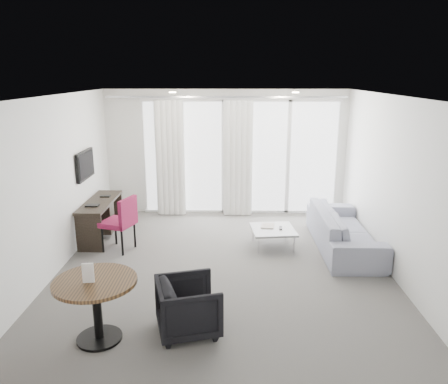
{
  "coord_description": "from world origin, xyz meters",
  "views": [
    {
      "loc": [
        0.11,
        -6.02,
        2.9
      ],
      "look_at": [
        0.0,
        0.6,
        1.1
      ],
      "focal_mm": 35.0,
      "sensor_mm": 36.0,
      "label": 1
    }
  ],
  "objects_px": {
    "coffee_table": "(273,238)",
    "round_table": "(97,310)",
    "desk_chair": "(118,223)",
    "tub_armchair": "(188,307)",
    "rattan_chair_a": "(266,182)",
    "rattan_chair_b": "(290,177)",
    "sofa": "(344,230)",
    "desk": "(101,219)"
  },
  "relations": [
    {
      "from": "coffee_table",
      "to": "round_table",
      "type": "bearing_deg",
      "value": -128.46
    },
    {
      "from": "coffee_table",
      "to": "desk_chair",
      "type": "bearing_deg",
      "value": -176.0
    },
    {
      "from": "tub_armchair",
      "to": "rattan_chair_a",
      "type": "distance_m",
      "value": 5.88
    },
    {
      "from": "tub_armchair",
      "to": "rattan_chair_b",
      "type": "relative_size",
      "value": 0.84
    },
    {
      "from": "coffee_table",
      "to": "sofa",
      "type": "height_order",
      "value": "sofa"
    },
    {
      "from": "sofa",
      "to": "rattan_chair_b",
      "type": "xyz_separation_m",
      "value": [
        -0.47,
        3.54,
        0.09
      ]
    },
    {
      "from": "desk_chair",
      "to": "tub_armchair",
      "type": "height_order",
      "value": "desk_chair"
    },
    {
      "from": "rattan_chair_a",
      "to": "coffee_table",
      "type": "bearing_deg",
      "value": -116.24
    },
    {
      "from": "coffee_table",
      "to": "desk",
      "type": "bearing_deg",
      "value": 172.74
    },
    {
      "from": "desk",
      "to": "round_table",
      "type": "height_order",
      "value": "round_table"
    },
    {
      "from": "round_table",
      "to": "tub_armchair",
      "type": "relative_size",
      "value": 1.31
    },
    {
      "from": "round_table",
      "to": "tub_armchair",
      "type": "height_order",
      "value": "round_table"
    },
    {
      "from": "sofa",
      "to": "desk",
      "type": "bearing_deg",
      "value": 84.29
    },
    {
      "from": "sofa",
      "to": "tub_armchair",
      "type": "bearing_deg",
      "value": 136.8
    },
    {
      "from": "round_table",
      "to": "rattan_chair_b",
      "type": "distance_m",
      "value": 6.93
    },
    {
      "from": "round_table",
      "to": "coffee_table",
      "type": "relative_size",
      "value": 1.26
    },
    {
      "from": "desk",
      "to": "rattan_chair_a",
      "type": "xyz_separation_m",
      "value": [
        3.2,
        2.74,
        0.04
      ]
    },
    {
      "from": "desk",
      "to": "desk_chair",
      "type": "relative_size",
      "value": 1.57
    },
    {
      "from": "sofa",
      "to": "rattan_chair_b",
      "type": "distance_m",
      "value": 3.57
    },
    {
      "from": "round_table",
      "to": "rattan_chair_a",
      "type": "bearing_deg",
      "value": 68.61
    },
    {
      "from": "round_table",
      "to": "desk",
      "type": "bearing_deg",
      "value": 105.56
    },
    {
      "from": "desk_chair",
      "to": "rattan_chair_a",
      "type": "xyz_separation_m",
      "value": [
        2.73,
        3.32,
        -0.08
      ]
    },
    {
      "from": "sofa",
      "to": "rattan_chair_a",
      "type": "xyz_separation_m",
      "value": [
        -1.09,
        3.17,
        0.06
      ]
    },
    {
      "from": "desk_chair",
      "to": "sofa",
      "type": "bearing_deg",
      "value": 21.84
    },
    {
      "from": "sofa",
      "to": "round_table",
      "type": "bearing_deg",
      "value": 128.82
    },
    {
      "from": "sofa",
      "to": "rattan_chair_a",
      "type": "height_order",
      "value": "rattan_chair_a"
    },
    {
      "from": "rattan_chair_a",
      "to": "sofa",
      "type": "bearing_deg",
      "value": -95.23
    },
    {
      "from": "desk",
      "to": "coffee_table",
      "type": "xyz_separation_m",
      "value": [
        3.09,
        -0.39,
        -0.18
      ]
    },
    {
      "from": "tub_armchair",
      "to": "sofa",
      "type": "height_order",
      "value": "sofa"
    },
    {
      "from": "coffee_table",
      "to": "rattan_chair_a",
      "type": "height_order",
      "value": "rattan_chair_a"
    },
    {
      "from": "round_table",
      "to": "sofa",
      "type": "distance_m",
      "value": 4.37
    },
    {
      "from": "rattan_chair_b",
      "to": "desk_chair",
      "type": "bearing_deg",
      "value": -119.57
    },
    {
      "from": "desk_chair",
      "to": "rattan_chair_a",
      "type": "relative_size",
      "value": 1.21
    },
    {
      "from": "desk",
      "to": "round_table",
      "type": "xyz_separation_m",
      "value": [
        0.88,
        -3.17,
        0.02
      ]
    },
    {
      "from": "round_table",
      "to": "coffee_table",
      "type": "height_order",
      "value": "round_table"
    },
    {
      "from": "desk_chair",
      "to": "coffee_table",
      "type": "relative_size",
      "value": 1.3
    },
    {
      "from": "desk",
      "to": "round_table",
      "type": "bearing_deg",
      "value": -74.44
    },
    {
      "from": "desk_chair",
      "to": "round_table",
      "type": "bearing_deg",
      "value": -61.2
    },
    {
      "from": "tub_armchair",
      "to": "rattan_chair_a",
      "type": "height_order",
      "value": "rattan_chair_a"
    },
    {
      "from": "desk_chair",
      "to": "round_table",
      "type": "xyz_separation_m",
      "value": [
        0.42,
        -2.59,
        -0.1
      ]
    },
    {
      "from": "desk",
      "to": "tub_armchair",
      "type": "distance_m",
      "value": 3.53
    },
    {
      "from": "desk",
      "to": "rattan_chair_b",
      "type": "relative_size",
      "value": 1.76
    }
  ]
}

